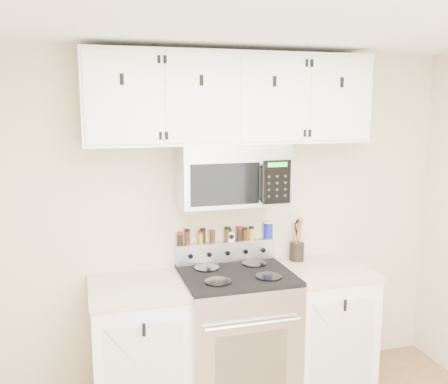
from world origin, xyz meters
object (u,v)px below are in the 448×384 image
(range, at_px, (237,335))
(microwave, at_px, (232,174))
(utensil_crock, at_px, (297,250))
(salt_canister, at_px, (268,230))

(range, height_order, microwave, microwave)
(utensil_crock, height_order, salt_canister, utensil_crock)
(salt_canister, bearing_deg, range, -140.30)
(salt_canister, bearing_deg, utensil_crock, -13.38)
(range, bearing_deg, salt_canister, 39.70)
(utensil_crock, bearing_deg, range, -157.60)
(microwave, distance_m, salt_canister, 0.60)
(range, xyz_separation_m, microwave, (0.00, 0.13, 1.14))
(range, height_order, utensil_crock, utensil_crock)
(utensil_crock, bearing_deg, salt_canister, 166.62)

